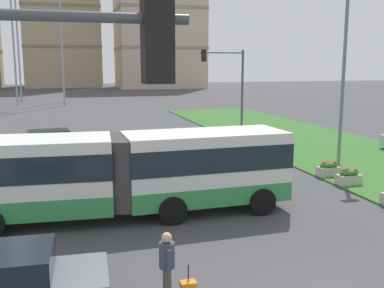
# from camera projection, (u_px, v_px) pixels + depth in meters

# --- Properties ---
(articulated_bus) EXTENTS (11.96, 3.09, 3.00)m
(articulated_bus) POSITION_uv_depth(u_px,v_px,m) (130.00, 172.00, 16.17)
(articulated_bus) COLOR silver
(articulated_bus) RESTS_ON ground
(car_maroon_sedan) EXTENTS (4.59, 2.46, 1.58)m
(car_maroon_sedan) POSITION_uv_depth(u_px,v_px,m) (51.00, 144.00, 27.14)
(car_maroon_sedan) COLOR maroon
(car_maroon_sedan) RESTS_ON ground
(car_grey_wagon) EXTENTS (4.49, 2.20, 1.58)m
(car_grey_wagon) POSITION_uv_depth(u_px,v_px,m) (2.00, 288.00, 9.57)
(car_grey_wagon) COLOR slate
(car_grey_wagon) RESTS_ON ground
(pedestrian_crossing) EXTENTS (0.36, 0.58, 1.74)m
(pedestrian_crossing) POSITION_uv_depth(u_px,v_px,m) (167.00, 263.00, 10.20)
(pedestrian_crossing) COLOR #4C4238
(pedestrian_crossing) RESTS_ON ground
(flower_planter_3) EXTENTS (1.10, 0.56, 0.74)m
(flower_planter_3) POSITION_uv_depth(u_px,v_px,m) (349.00, 177.00, 20.43)
(flower_planter_3) COLOR #B7AD9E
(flower_planter_3) RESTS_ON grass_median
(flower_planter_4) EXTENTS (1.10, 0.56, 0.74)m
(flower_planter_4) POSITION_uv_depth(u_px,v_px,m) (328.00, 169.00, 21.99)
(flower_planter_4) COLOR #B7AD9E
(flower_planter_4) RESTS_ON grass_median
(traffic_light_far_right) EXTENTS (3.20, 0.28, 6.48)m
(traffic_light_far_right) POSITION_uv_depth(u_px,v_px,m) (229.00, 81.00, 30.82)
(traffic_light_far_right) COLOR #474C51
(traffic_light_far_right) RESTS_ON ground
(streetlight_median) EXTENTS (0.70, 0.28, 9.31)m
(streetlight_median) POSITION_uv_depth(u_px,v_px,m) (344.00, 72.00, 23.58)
(streetlight_median) COLOR slate
(streetlight_median) RESTS_ON ground
(apartment_tower_centre) EXTENTS (20.10, 16.18, 35.98)m
(apartment_tower_centre) POSITION_uv_depth(u_px,v_px,m) (159.00, 12.00, 106.63)
(apartment_tower_centre) COLOR #C6B299
(apartment_tower_centre) RESTS_ON ground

